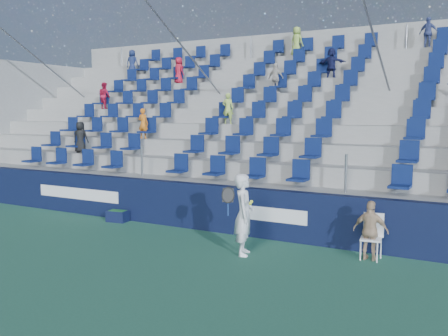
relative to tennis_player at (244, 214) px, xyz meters
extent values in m
plane|color=#2B664C|center=(-1.39, -1.57, -0.88)|extent=(70.00, 70.00, 0.00)
cube|color=black|center=(-1.39, 1.58, -0.28)|extent=(24.00, 0.30, 1.20)
cube|color=white|center=(-6.39, 1.42, -0.26)|extent=(3.20, 0.02, 0.34)
cube|color=white|center=(0.11, 1.42, -0.26)|extent=(1.60, 0.02, 0.34)
cube|color=#969792|center=(-1.39, 2.16, -0.28)|extent=(24.00, 0.85, 1.20)
cube|color=#969792|center=(-1.39, 3.01, -0.03)|extent=(24.00, 0.85, 1.70)
cube|color=#969792|center=(-1.39, 3.86, 0.22)|extent=(24.00, 0.85, 2.20)
cube|color=#969792|center=(-1.39, 4.71, 0.47)|extent=(24.00, 0.85, 2.70)
cube|color=#969792|center=(-1.39, 5.56, 0.72)|extent=(24.00, 0.85, 3.20)
cube|color=#969792|center=(-1.39, 6.41, 0.97)|extent=(24.00, 0.85, 3.70)
cube|color=#969792|center=(-1.39, 7.26, 1.22)|extent=(24.00, 0.85, 4.20)
cube|color=#969792|center=(-1.39, 8.11, 1.47)|extent=(24.00, 0.85, 4.70)
cube|color=#969792|center=(-1.39, 8.96, 1.72)|extent=(24.00, 0.85, 5.20)
cube|color=#969792|center=(-1.39, 9.63, 2.22)|extent=(24.00, 0.50, 6.20)
cube|color=#969792|center=(-13.24, 5.56, 1.72)|extent=(0.30, 7.65, 5.20)
cube|color=#0C1B4C|center=(-1.39, 2.16, 0.67)|extent=(16.05, 0.50, 0.70)
cube|color=#0C1B4C|center=(-1.39, 3.01, 1.17)|extent=(16.05, 0.50, 0.70)
cube|color=#0C1B4C|center=(-1.39, 3.86, 1.67)|extent=(16.05, 0.50, 0.70)
cube|color=#0C1B4C|center=(-1.39, 4.71, 2.17)|extent=(16.05, 0.50, 0.70)
cube|color=#0C1B4C|center=(-1.39, 5.56, 2.67)|extent=(16.05, 0.50, 0.70)
cube|color=#0C1B4C|center=(-1.39, 6.41, 3.17)|extent=(16.05, 0.50, 0.70)
cube|color=#0C1B4C|center=(-1.39, 7.26, 3.67)|extent=(16.05, 0.50, 0.70)
cube|color=#0C1B4C|center=(-1.39, 8.11, 4.17)|extent=(16.05, 0.50, 0.70)
cube|color=#0C1B4C|center=(-1.39, 8.96, 4.67)|extent=(16.05, 0.50, 0.70)
cylinder|color=gray|center=(-4.39, 5.56, 3.47)|extent=(0.06, 7.68, 4.55)
cylinder|color=gray|center=(1.61, 5.56, 3.47)|extent=(0.06, 7.68, 4.55)
cylinder|color=gray|center=(-11.19, 5.56, 3.47)|extent=(0.06, 7.68, 4.55)
imported|color=#B41839|center=(-9.01, 5.51, 2.84)|extent=(0.58, 0.50, 1.04)
imported|color=#171B46|center=(-0.42, 7.21, 3.82)|extent=(0.95, 0.33, 1.01)
imported|color=black|center=(-7.76, 2.96, 1.35)|extent=(0.60, 0.49, 1.06)
imported|color=#9CBD4B|center=(-2.99, 4.66, 2.31)|extent=(0.41, 0.33, 0.98)
imported|color=#19254D|center=(-9.70, 8.06, 4.37)|extent=(0.62, 0.50, 1.11)
imported|color=#3D4B87|center=(2.34, 8.91, 4.84)|extent=(0.66, 0.41, 1.04)
imported|color=beige|center=(-2.08, 6.36, 3.33)|extent=(0.64, 0.36, 1.02)
imported|color=#8FB247|center=(-2.35, 8.91, 4.88)|extent=(0.62, 0.50, 1.12)
imported|color=#CA6617|center=(-5.74, 3.81, 1.82)|extent=(0.38, 0.26, 1.00)
imported|color=#B0172C|center=(-6.64, 7.21, 3.84)|extent=(0.59, 0.48, 1.05)
imported|color=white|center=(0.00, 0.00, 0.00)|extent=(0.63, 0.75, 1.76)
cylinder|color=navy|center=(-0.25, -0.25, 0.13)|extent=(0.03, 0.03, 0.28)
torus|color=black|center=(-0.25, -0.25, 0.43)|extent=(0.30, 0.17, 0.28)
plane|color=#262626|center=(-0.25, -0.25, 0.43)|extent=(0.30, 0.16, 0.29)
sphere|color=#CAE034|center=(0.25, -0.20, 0.29)|extent=(0.07, 0.07, 0.07)
sphere|color=#CAE034|center=(0.25, -0.14, 0.32)|extent=(0.07, 0.07, 0.07)
cube|color=white|center=(2.47, 0.98, -0.44)|extent=(0.48, 0.48, 0.04)
cube|color=white|center=(2.47, 1.18, -0.18)|extent=(0.42, 0.10, 0.52)
cylinder|color=white|center=(2.30, 0.81, -0.67)|extent=(0.03, 0.03, 0.42)
cylinder|color=white|center=(2.64, 0.81, -0.67)|extent=(0.03, 0.03, 0.42)
cylinder|color=white|center=(2.30, 1.15, -0.67)|extent=(0.03, 0.03, 0.42)
cylinder|color=white|center=(2.64, 1.15, -0.67)|extent=(0.03, 0.03, 0.42)
imported|color=tan|center=(2.47, 0.93, -0.26)|extent=(0.74, 0.33, 1.25)
cube|color=#0E1433|center=(-4.60, 1.18, -0.73)|extent=(0.61, 0.45, 0.31)
cube|color=#1E662D|center=(-4.60, 1.18, -0.65)|extent=(0.50, 0.33, 0.19)
camera|label=1|loc=(4.81, -9.35, 2.16)|focal=40.00mm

